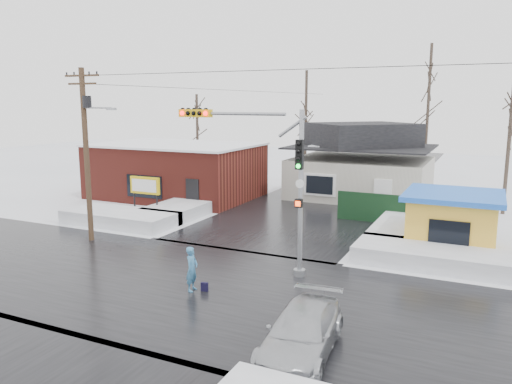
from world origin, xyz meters
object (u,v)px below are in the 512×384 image
at_px(traffic_signal, 266,168).
at_px(kiosk, 452,221).
at_px(car, 302,333).
at_px(marquee_sign, 145,187).
at_px(pedestrian, 192,269).
at_px(utility_pole, 87,145).

relative_size(traffic_signal, kiosk, 1.52).
height_order(traffic_signal, car, traffic_signal).
bearing_deg(marquee_sign, pedestrian, -45.20).
bearing_deg(marquee_sign, utility_pole, -79.87).
xyz_separation_m(kiosk, pedestrian, (-8.70, -10.37, -0.58)).
bearing_deg(car, pedestrian, 147.43).
distance_m(marquee_sign, pedestrian, 13.94).
relative_size(traffic_signal, marquee_sign, 2.75).
distance_m(utility_pole, marquee_sign, 6.87).
bearing_deg(pedestrian, marquee_sign, 38.42).
bearing_deg(kiosk, traffic_signal, -135.16).
bearing_deg(utility_pole, kiosk, 20.44).
height_order(traffic_signal, utility_pole, utility_pole).
xyz_separation_m(utility_pole, car, (14.31, -6.74, -4.44)).
relative_size(pedestrian, car, 0.38).
xyz_separation_m(utility_pole, marquee_sign, (-1.07, 5.99, -3.19)).
height_order(marquee_sign, car, marquee_sign).
xyz_separation_m(marquee_sign, pedestrian, (9.80, -9.86, -1.04)).
height_order(utility_pole, kiosk, utility_pole).
bearing_deg(kiosk, marquee_sign, -178.45).
xyz_separation_m(utility_pole, kiosk, (17.43, 6.49, -3.65)).
relative_size(traffic_signal, utility_pole, 0.78).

